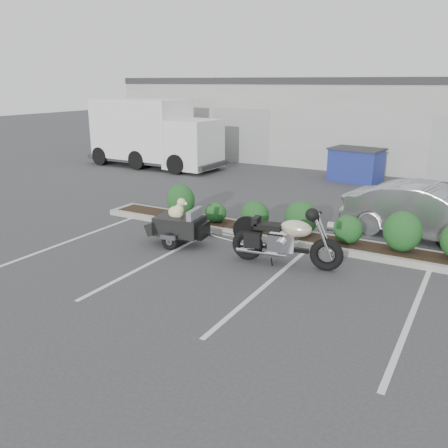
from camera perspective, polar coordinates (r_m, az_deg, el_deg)
The scene contains 8 objects.
ground at distance 10.44m, azimuth 0.52°, elevation -4.78°, with size 90.00×90.00×0.00m, color #38383A.
planter_kerb at distance 11.92m, azimuth 9.91°, elevation -1.86°, with size 12.00×1.00×0.15m, color #9E9E93.
building at distance 25.98m, azimuth 19.50°, elevation 11.83°, with size 26.00×10.00×4.00m, color #9EA099.
motorcycle at distance 10.25m, azimuth 7.41°, elevation -1.95°, with size 2.47×0.94×1.42m.
pet_trailer at distance 11.57m, azimuth -5.42°, elevation -0.06°, with size 1.99×1.12×1.17m.
sedan at distance 12.93m, azimuth 23.50°, elevation 1.28°, with size 1.46×4.17×1.38m, color #A4A4AB.
dumpster at distance 19.68m, azimuth 15.59°, elevation 6.92°, with size 2.17×1.64×1.31m.
delivery_truck at distance 22.42m, azimuth -8.45°, elevation 10.56°, with size 6.73×2.53×3.05m.
Camera 1 is at (4.71, -8.48, 3.84)m, focal length 38.00 mm.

